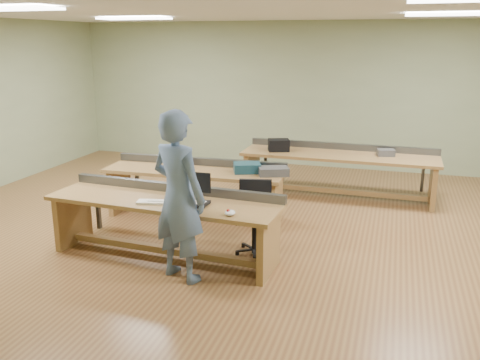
% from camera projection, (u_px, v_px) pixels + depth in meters
% --- Properties ---
extents(floor, '(10.00, 10.00, 0.00)m').
position_uv_depth(floor, '(250.00, 228.00, 7.33)').
color(floor, brown).
rests_on(floor, ground).
extents(ceiling, '(10.00, 10.00, 0.00)m').
position_uv_depth(ceiling, '(251.00, 9.00, 6.53)').
color(ceiling, silver).
rests_on(ceiling, wall_back).
extents(wall_back, '(10.00, 0.04, 3.00)m').
position_uv_depth(wall_back, '(303.00, 95.00, 10.61)').
color(wall_back, '#92A17A').
rests_on(wall_back, floor).
extents(wall_front, '(10.00, 0.04, 3.00)m').
position_uv_depth(wall_front, '(79.00, 222.00, 3.24)').
color(wall_front, '#92A17A').
rests_on(wall_front, floor).
extents(fluor_panels, '(6.20, 3.50, 0.03)m').
position_uv_depth(fluor_panels, '(251.00, 12.00, 6.53)').
color(fluor_panels, white).
rests_on(fluor_panels, ceiling).
extents(workbench_front, '(2.94, 0.93, 0.86)m').
position_uv_depth(workbench_front, '(165.00, 214.00, 6.23)').
color(workbench_front, '#9C6E42').
rests_on(workbench_front, floor).
extents(workbench_mid, '(2.73, 0.82, 0.86)m').
position_uv_depth(workbench_mid, '(195.00, 182.00, 7.65)').
color(workbench_mid, '#9C6E42').
rests_on(workbench_mid, floor).
extents(workbench_back, '(3.28, 0.91, 0.86)m').
position_uv_depth(workbench_back, '(339.00, 164.00, 8.69)').
color(workbench_back, '#9C6E42').
rests_on(workbench_back, floor).
extents(person, '(0.82, 0.68, 1.93)m').
position_uv_depth(person, '(179.00, 197.00, 5.56)').
color(person, slate).
rests_on(person, floor).
extents(laptop_base, '(0.32, 0.26, 0.03)m').
position_uv_depth(laptop_base, '(195.00, 204.00, 5.96)').
color(laptop_base, black).
rests_on(laptop_base, workbench_front).
extents(laptop_screen, '(0.31, 0.02, 0.24)m').
position_uv_depth(laptop_screen, '(198.00, 182.00, 6.01)').
color(laptop_screen, black).
rests_on(laptop_screen, laptop_base).
extents(keyboard, '(0.48, 0.25, 0.03)m').
position_uv_depth(keyboard, '(156.00, 202.00, 6.02)').
color(keyboard, silver).
rests_on(keyboard, workbench_front).
extents(trackball_mouse, '(0.12, 0.14, 0.06)m').
position_uv_depth(trackball_mouse, '(230.00, 213.00, 5.60)').
color(trackball_mouse, white).
rests_on(trackball_mouse, workbench_front).
extents(camera_bag, '(0.27, 0.23, 0.16)m').
position_uv_depth(camera_bag, '(182.00, 192.00, 6.21)').
color(camera_bag, black).
rests_on(camera_bag, workbench_front).
extents(task_chair, '(0.59, 0.59, 0.92)m').
position_uv_depth(task_chair, '(254.00, 227.00, 6.43)').
color(task_chair, black).
rests_on(task_chair, floor).
extents(parts_bin_teal, '(0.46, 0.41, 0.13)m').
position_uv_depth(parts_bin_teal, '(247.00, 168.00, 7.41)').
color(parts_bin_teal, '#163948').
rests_on(parts_bin_teal, workbench_mid).
extents(parts_bin_grey, '(0.49, 0.41, 0.11)m').
position_uv_depth(parts_bin_grey, '(274.00, 171.00, 7.26)').
color(parts_bin_grey, '#3D3D3F').
rests_on(parts_bin_grey, workbench_mid).
extents(mug, '(0.16, 0.16, 0.10)m').
position_uv_depth(mug, '(186.00, 164.00, 7.67)').
color(mug, '#3D3D3F').
rests_on(mug, workbench_mid).
extents(drinks_can, '(0.07, 0.07, 0.12)m').
position_uv_depth(drinks_can, '(176.00, 166.00, 7.53)').
color(drinks_can, silver).
rests_on(drinks_can, workbench_mid).
extents(storage_box_back, '(0.42, 0.36, 0.20)m').
position_uv_depth(storage_box_back, '(279.00, 145.00, 8.82)').
color(storage_box_back, black).
rests_on(storage_box_back, workbench_back).
extents(tray_back, '(0.31, 0.26, 0.11)m').
position_uv_depth(tray_back, '(386.00, 153.00, 8.46)').
color(tray_back, '#3D3D3F').
rests_on(tray_back, workbench_back).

